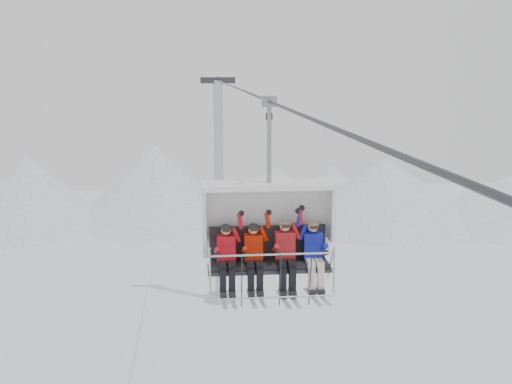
{
  "coord_description": "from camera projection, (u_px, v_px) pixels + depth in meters",
  "views": [
    {
      "loc": [
        -1.55,
        -15.42,
        13.94
      ],
      "look_at": [
        0.0,
        0.0,
        10.96
      ],
      "focal_mm": 45.0,
      "sensor_mm": 36.0,
      "label": 1
    }
  ],
  "objects": [
    {
      "name": "skier_center_right",
      "position": [
        285.0,
        253.0,
        13.21
      ],
      "size": [
        0.41,
        1.69,
        1.63
      ],
      "color": "red",
      "rests_on": "chairlift_carrier"
    },
    {
      "name": "ridgeline",
      "position": [
        193.0,
        193.0,
        58.25
      ],
      "size": [
        72.0,
        21.0,
        7.0
      ],
      "color": "white",
      "rests_on": "ground"
    },
    {
      "name": "lift_tower_right",
      "position": [
        219.0,
        208.0,
        38.26
      ],
      "size": [
        2.0,
        1.8,
        13.48
      ],
      "color": "#ABAEB3",
      "rests_on": "ground"
    },
    {
      "name": "skier_far_left",
      "position": [
        226.0,
        256.0,
        13.09
      ],
      "size": [
        0.38,
        1.69,
        1.53
      ],
      "color": "red",
      "rests_on": "chairlift_carrier"
    },
    {
      "name": "skier_center_left",
      "position": [
        254.0,
        255.0,
        13.14
      ],
      "size": [
        0.38,
        1.69,
        1.54
      ],
      "color": "red",
      "rests_on": "chairlift_carrier"
    },
    {
      "name": "skier_far_right",
      "position": [
        314.0,
        253.0,
        13.27
      ],
      "size": [
        0.39,
        1.69,
        1.56
      ],
      "color": "#151FA6",
      "rests_on": "chairlift_carrier"
    },
    {
      "name": "chairlift_carrier",
      "position": [
        268.0,
        224.0,
        13.39
      ],
      "size": [
        2.72,
        1.17,
        3.98
      ],
      "color": "black",
      "rests_on": "haul_cable"
    },
    {
      "name": "haul_cable",
      "position": [
        256.0,
        96.0,
        15.34
      ],
      "size": [
        0.06,
        50.0,
        0.06
      ],
      "primitive_type": "cylinder",
      "rotation": [
        1.57,
        0.0,
        0.0
      ],
      "color": "#2F2F34",
      "rests_on": "lift_tower_left"
    }
  ]
}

